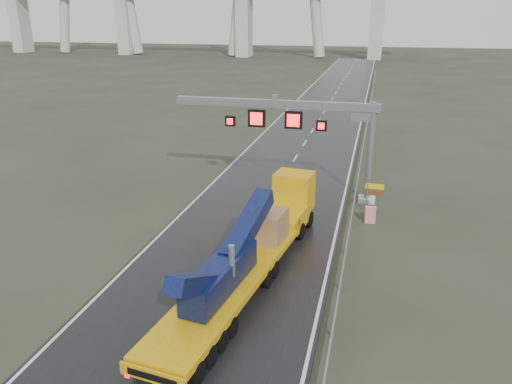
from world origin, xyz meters
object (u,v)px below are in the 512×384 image
(striped_barrier, at_px, (370,215))
(heavy_haul_truck, at_px, (258,239))
(sign_gantry, at_px, (303,122))
(exit_sign_pair, at_px, (374,192))

(striped_barrier, bearing_deg, heavy_haul_truck, -134.96)
(sign_gantry, bearing_deg, exit_sign_pair, -22.43)
(sign_gantry, bearing_deg, striped_barrier, -37.86)
(sign_gantry, distance_m, striped_barrier, 8.24)
(exit_sign_pair, height_order, striped_barrier, exit_sign_pair)
(heavy_haul_truck, bearing_deg, sign_gantry, 94.95)
(striped_barrier, bearing_deg, sign_gantry, 134.33)
(sign_gantry, xyz_separation_m, striped_barrier, (5.14, -3.99, -5.05))
(exit_sign_pair, relative_size, striped_barrier, 1.90)
(heavy_haul_truck, relative_size, striped_barrier, 15.91)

